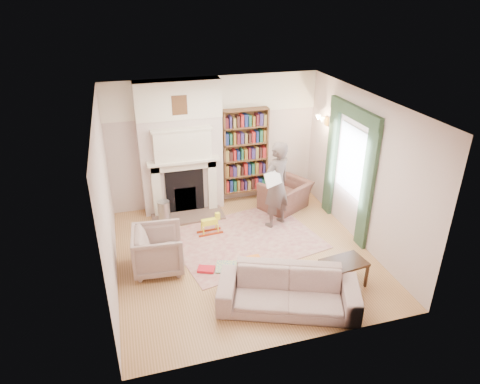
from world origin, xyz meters
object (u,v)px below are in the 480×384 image
object	(u,v)px
armchair_reading	(285,195)
bookcase	(245,151)
sofa	(288,291)
rocking_horse	(210,224)
paraffin_heater	(164,214)
coffee_table	(343,273)
man_reading	(276,185)
armchair_left	(158,250)

from	to	relation	value
armchair_reading	bookcase	bearing A→B (deg)	-72.25
sofa	rocking_horse	size ratio (longest dim) A/B	4.27
armchair_reading	sofa	size ratio (longest dim) A/B	0.46
paraffin_heater	rocking_horse	xyz separation A→B (m)	(0.81, -0.56, -0.06)
armchair_reading	coffee_table	distance (m)	2.74
armchair_reading	man_reading	distance (m)	0.95
sofa	paraffin_heater	world-z (taller)	sofa
bookcase	sofa	distance (m)	3.78
man_reading	bookcase	bearing A→B (deg)	-105.01
bookcase	armchair_reading	xyz separation A→B (m)	(0.72, -0.66, -0.86)
sofa	man_reading	bearing A→B (deg)	95.78
coffee_table	bookcase	bearing A→B (deg)	93.56
armchair_reading	sofa	xyz separation A→B (m)	(-1.13, -3.00, -0.01)
man_reading	rocking_horse	distance (m)	1.52
armchair_reading	coffee_table	world-z (taller)	armchair_reading
armchair_reading	rocking_horse	bearing A→B (deg)	-11.56
bookcase	rocking_horse	bearing A→B (deg)	-131.21
sofa	rocking_horse	bearing A→B (deg)	127.39
bookcase	paraffin_heater	world-z (taller)	bookcase
bookcase	armchair_reading	distance (m)	1.30
armchair_reading	sofa	world-z (taller)	armchair_reading
man_reading	armchair_reading	bearing A→B (deg)	-153.82
man_reading	rocking_horse	size ratio (longest dim) A/B	3.65
armchair_reading	coffee_table	size ratio (longest dim) A/B	1.38
armchair_reading	armchair_left	distance (m)	3.25
armchair_left	sofa	distance (m)	2.33
sofa	man_reading	distance (m)	2.56
coffee_table	paraffin_heater	distance (m)	3.73
sofa	rocking_horse	xyz separation A→B (m)	(-0.69, 2.41, -0.09)
bookcase	man_reading	size ratio (longest dim) A/B	1.03
sofa	paraffin_heater	distance (m)	3.33
sofa	coffee_table	xyz separation A→B (m)	(1.06, 0.26, -0.08)
coffee_table	rocking_horse	bearing A→B (deg)	121.73
paraffin_heater	rocking_horse	world-z (taller)	paraffin_heater
bookcase	rocking_horse	size ratio (longest dim) A/B	3.76
bookcase	man_reading	bearing A→B (deg)	-78.06
bookcase	armchair_left	world-z (taller)	bookcase
paraffin_heater	coffee_table	bearing A→B (deg)	-46.66
sofa	man_reading	world-z (taller)	man_reading
bookcase	coffee_table	world-z (taller)	bookcase
bookcase	armchair_reading	world-z (taller)	bookcase
sofa	coffee_table	size ratio (longest dim) A/B	3.00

